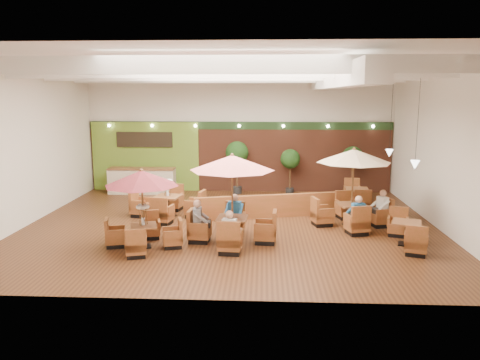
# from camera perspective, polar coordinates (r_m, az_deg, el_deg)

# --- Properties ---
(room) EXTENTS (14.04, 14.00, 5.52)m
(room) POSITION_cam_1_polar(r_m,az_deg,el_deg) (16.82, -0.05, 7.60)
(room) COLOR #381E0F
(room) RESTS_ON ground
(service_counter) EXTENTS (3.00, 0.75, 1.18)m
(service_counter) POSITION_cam_1_polar(r_m,az_deg,el_deg) (21.73, -11.85, -0.10)
(service_counter) COLOR beige
(service_counter) RESTS_ON ground
(booth_divider) EXTENTS (5.99, 1.69, 0.85)m
(booth_divider) POSITION_cam_1_polar(r_m,az_deg,el_deg) (17.24, 4.60, -3.14)
(booth_divider) COLOR brown
(booth_divider) RESTS_ON ground
(table_0) EXTENTS (2.40, 2.40, 2.35)m
(table_0) POSITION_cam_1_polar(r_m,az_deg,el_deg) (13.84, -11.84, -1.67)
(table_0) COLOR brown
(table_0) RESTS_ON ground
(table_1) EXTENTS (2.70, 2.70, 2.74)m
(table_1) POSITION_cam_1_polar(r_m,az_deg,el_deg) (13.93, -0.96, -0.32)
(table_1) COLOR brown
(table_1) RESTS_ON ground
(table_2) EXTENTS (2.76, 2.76, 2.70)m
(table_2) POSITION_cam_1_polar(r_m,az_deg,el_deg) (16.18, 13.62, 0.81)
(table_2) COLOR brown
(table_2) RESTS_ON ground
(table_3) EXTENTS (2.79, 2.79, 1.58)m
(table_3) POSITION_cam_1_polar(r_m,az_deg,el_deg) (17.40, -8.77, -3.06)
(table_3) COLOR brown
(table_3) RESTS_ON ground
(table_4) EXTENTS (1.02, 2.56, 0.91)m
(table_4) POSITION_cam_1_polar(r_m,az_deg,el_deg) (14.92, 19.59, -6.17)
(table_4) COLOR brown
(table_4) RESTS_ON ground
(table_5) EXTENTS (0.95, 2.65, 0.98)m
(table_5) POSITION_cam_1_polar(r_m,az_deg,el_deg) (19.22, 14.03, -2.18)
(table_5) COLOR brown
(table_5) RESTS_ON ground
(topiary_0) EXTENTS (1.03, 1.03, 2.39)m
(topiary_0) POSITION_cam_1_polar(r_m,az_deg,el_deg) (21.06, -0.37, 3.10)
(topiary_0) COLOR black
(topiary_0) RESTS_ON ground
(topiary_1) EXTENTS (0.88, 0.88, 2.05)m
(topiary_1) POSITION_cam_1_polar(r_m,az_deg,el_deg) (21.10, 6.14, 2.35)
(topiary_1) COLOR black
(topiary_1) RESTS_ON ground
(topiary_2) EXTENTS (0.94, 0.94, 2.19)m
(topiary_2) POSITION_cam_1_polar(r_m,az_deg,el_deg) (21.42, 13.56, 2.53)
(topiary_2) COLOR black
(topiary_2) RESTS_ON ground
(diner_0) EXTENTS (0.42, 0.36, 0.80)m
(diner_0) POSITION_cam_1_polar(r_m,az_deg,el_deg) (13.21, -1.24, -5.80)
(diner_0) COLOR white
(diner_0) RESTS_ON ground
(diner_1) EXTENTS (0.43, 0.37, 0.82)m
(diner_1) POSITION_cam_1_polar(r_m,az_deg,el_deg) (15.14, -0.70, -3.68)
(diner_1) COLOR #236199
(diner_1) RESTS_ON ground
(diner_2) EXTENTS (0.35, 0.43, 0.86)m
(diner_2) POSITION_cam_1_polar(r_m,az_deg,el_deg) (14.26, -4.98, -4.53)
(diner_2) COLOR slate
(diner_2) RESTS_ON ground
(diner_3) EXTENTS (0.44, 0.39, 0.82)m
(diner_3) POSITION_cam_1_polar(r_m,az_deg,el_deg) (15.45, 14.13, -3.71)
(diner_3) COLOR #236199
(diner_3) RESTS_ON ground
(diner_4) EXTENTS (0.42, 0.45, 0.81)m
(diner_4) POSITION_cam_1_polar(r_m,az_deg,el_deg) (16.60, 16.83, -2.88)
(diner_4) COLOR white
(diner_4) RESTS_ON ground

